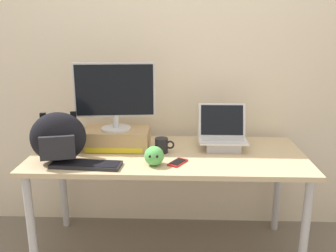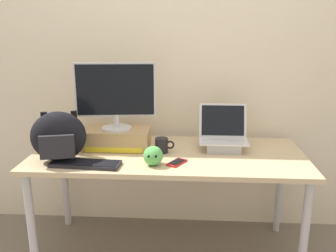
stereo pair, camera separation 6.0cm
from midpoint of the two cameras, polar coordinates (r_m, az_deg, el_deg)
The scene contains 11 objects.
ground_plane at distance 2.66m, azimuth 0.69°, elevation -18.97°, with size 20.00×20.00×0.00m, color #70665B.
back_wall at distance 2.67m, azimuth 1.29°, elevation 11.07°, with size 7.00×0.10×2.60m, color beige.
desk at distance 2.36m, azimuth 0.74°, elevation -5.87°, with size 1.74×0.73×0.72m.
toner_box_yellow at distance 2.44m, azimuth -7.33°, elevation -1.91°, with size 0.44×0.25×0.13m.
desktop_monitor at distance 2.36m, azimuth -7.58°, elevation 4.94°, with size 0.52×0.20×0.44m.
open_laptop at distance 2.42m, azimuth 9.37°, elevation -2.25°, with size 0.31×0.23×0.29m.
external_keyboard at distance 2.17m, azimuth -12.12°, elevation -5.84°, with size 0.42×0.16×0.02m.
messenger_backpack at distance 2.24m, azimuth -16.16°, elevation -1.65°, with size 0.36×0.28×0.30m.
coffee_mug at distance 2.32m, azimuth -0.22°, elevation -3.07°, with size 0.13×0.08×0.10m.
cell_phone at distance 2.16m, azimuth 2.21°, elevation -5.78°, with size 0.13×0.15×0.01m.
plush_toy at distance 2.11m, azimuth -1.55°, elevation -4.72°, with size 0.12×0.12×0.12m.
Camera 2 is at (0.14, -2.19, 1.51)m, focal length 38.61 mm.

